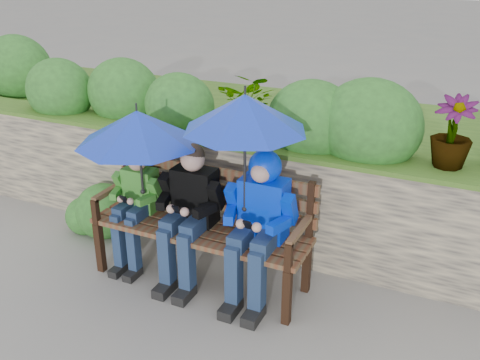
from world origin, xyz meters
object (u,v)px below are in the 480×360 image
at_px(boy_right, 259,216).
at_px(boy_middle, 189,208).
at_px(park_bench, 204,218).
at_px(umbrella_left, 138,127).
at_px(boy_left, 135,202).
at_px(umbrella_right, 245,113).

bearing_deg(boy_right, boy_middle, -179.03).
xyz_separation_m(park_bench, umbrella_left, (-0.51, -0.11, 0.74)).
relative_size(boy_left, umbrella_right, 1.08).
height_order(boy_left, boy_right, boy_right).
distance_m(boy_left, umbrella_left, 0.69).
xyz_separation_m(boy_middle, umbrella_left, (-0.42, -0.02, 0.63)).
distance_m(boy_right, umbrella_right, 0.80).
relative_size(park_bench, umbrella_left, 1.82).
bearing_deg(boy_right, umbrella_right, -178.22).
xyz_separation_m(park_bench, boy_right, (0.52, -0.08, 0.17)).
xyz_separation_m(boy_left, boy_right, (1.14, -0.00, 0.11)).
distance_m(umbrella_left, umbrella_right, 0.94).
relative_size(park_bench, boy_middle, 1.54).
bearing_deg(boy_middle, umbrella_left, -177.54).
bearing_deg(boy_right, umbrella_left, -178.41).
bearing_deg(boy_middle, umbrella_right, 0.78).
bearing_deg(boy_middle, park_bench, 47.53).
bearing_deg(boy_left, umbrella_right, -0.40).
relative_size(boy_left, umbrella_left, 1.05).
bearing_deg(park_bench, boy_right, -8.68).
bearing_deg(boy_left, boy_middle, -1.47).
distance_m(boy_right, umbrella_left, 1.18).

